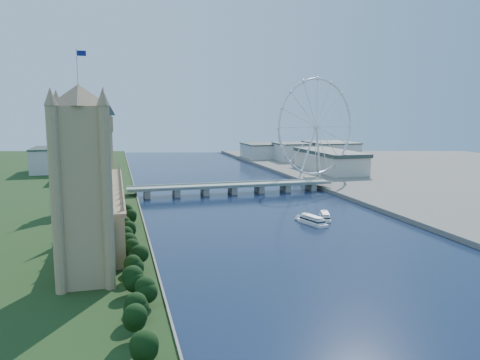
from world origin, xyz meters
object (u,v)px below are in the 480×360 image
object	(u,v)px
london_eye	(316,127)
tour_boat_near	(312,224)
victoria_tower	(83,179)
tour_boat_far	(325,219)

from	to	relation	value
london_eye	tour_boat_near	size ratio (longest dim) A/B	3.85
victoria_tower	tour_boat_far	bearing A→B (deg)	31.02
victoria_tower	tour_boat_far	distance (m)	214.30
tour_boat_near	tour_boat_far	distance (m)	20.59
victoria_tower	tour_boat_far	world-z (taller)	victoria_tower
victoria_tower	london_eye	distance (m)	393.99
victoria_tower	tour_boat_far	size ratio (longest dim) A/B	3.98
tour_boat_far	victoria_tower	bearing A→B (deg)	-130.43
london_eye	tour_boat_far	bearing A→B (deg)	-111.82
london_eye	tour_boat_near	bearing A→B (deg)	-114.60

